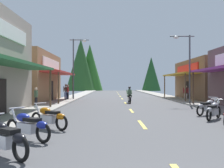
% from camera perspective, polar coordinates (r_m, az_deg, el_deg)
% --- Properties ---
extents(ground, '(10.32, 79.73, 0.10)m').
position_cam_1_polar(ground, '(27.45, 2.59, -3.84)').
color(ground, '#4C4C4F').
extents(sidewalk_left, '(2.27, 79.73, 0.12)m').
position_cam_1_polar(sidewalk_left, '(27.84, -10.48, -3.56)').
color(sidewalk_left, '#9E9991').
rests_on(sidewalk_left, ground).
extents(sidewalk_right, '(2.27, 79.73, 0.12)m').
position_cam_1_polar(sidewalk_right, '(28.47, 15.36, -3.48)').
color(sidewalk_right, gray).
rests_on(sidewalk_right, ground).
extents(centerline_dashes, '(0.16, 54.02, 0.01)m').
position_cam_1_polar(centerline_dashes, '(30.20, 2.32, -3.37)').
color(centerline_dashes, '#E0C64C').
rests_on(centerline_dashes, ground).
extents(storefront_left_far, '(10.73, 9.69, 4.92)m').
position_cam_1_polar(storefront_left_far, '(27.70, -22.50, 1.40)').
color(storefront_left_far, olive).
rests_on(storefront_left_far, ground).
extents(storefront_right_far, '(8.52, 10.83, 4.54)m').
position_cam_1_polar(storefront_right_far, '(31.40, 22.40, 0.90)').
color(storefront_right_far, brown).
rests_on(storefront_right_far, ground).
extents(streetlamp_left, '(2.13, 0.30, 6.82)m').
position_cam_1_polar(streetlamp_left, '(28.61, -8.11, 5.21)').
color(streetlamp_left, '#474C51').
rests_on(streetlamp_left, ground).
extents(streetlamp_right, '(2.13, 0.30, 6.09)m').
position_cam_1_polar(streetlamp_right, '(23.19, 16.34, 5.41)').
color(streetlamp_right, '#474C51').
rests_on(streetlamp_right, ground).
extents(motorcycle_parked_right_3, '(1.43, 1.72, 1.04)m').
position_cam_1_polar(motorcycle_parked_right_3, '(13.83, 21.95, -5.47)').
color(motorcycle_parked_right_3, black).
rests_on(motorcycle_parked_right_3, ground).
extents(motorcycle_parked_right_4, '(1.81, 1.31, 1.04)m').
position_cam_1_polar(motorcycle_parked_right_4, '(15.68, 20.80, -4.81)').
color(motorcycle_parked_right_4, black).
rests_on(motorcycle_parked_right_4, ground).
extents(motorcycle_parked_left_0, '(1.75, 1.40, 1.04)m').
position_cam_1_polar(motorcycle_parked_left_0, '(6.95, -23.20, -11.00)').
color(motorcycle_parked_left_0, black).
rests_on(motorcycle_parked_left_0, ground).
extents(motorcycle_parked_left_1, '(1.84, 1.26, 1.04)m').
position_cam_1_polar(motorcycle_parked_left_1, '(8.66, -18.50, -8.80)').
color(motorcycle_parked_left_1, black).
rests_on(motorcycle_parked_left_1, ground).
extents(motorcycle_parked_left_2, '(1.80, 1.33, 1.04)m').
position_cam_1_polar(motorcycle_parked_left_2, '(10.53, -14.05, -7.21)').
color(motorcycle_parked_left_2, black).
rests_on(motorcycle_parked_left_2, ground).
extents(rider_cruising_lead, '(0.60, 2.14, 1.57)m').
position_cam_1_polar(rider_cruising_lead, '(23.77, 3.96, -2.74)').
color(rider_cruising_lead, black).
rests_on(rider_cruising_lead, ground).
extents(pedestrian_by_shop, '(0.27, 0.57, 1.71)m').
position_cam_1_polar(pedestrian_by_shop, '(28.17, -9.91, -1.61)').
color(pedestrian_by_shop, black).
rests_on(pedestrian_by_shop, ground).
extents(pedestrian_browsing, '(0.30, 0.57, 1.53)m').
position_cam_1_polar(pedestrian_browsing, '(20.18, -16.77, -2.61)').
color(pedestrian_browsing, black).
rests_on(pedestrian_browsing, ground).
extents(pedestrian_waiting, '(0.56, 0.33, 1.78)m').
position_cam_1_polar(pedestrian_waiting, '(28.41, -10.38, -1.51)').
color(pedestrian_waiting, '#333F8C').
rests_on(pedestrian_waiting, ground).
extents(pedestrian_strolling, '(0.50, 0.41, 1.64)m').
position_cam_1_polar(pedestrian_strolling, '(26.58, 16.31, -1.82)').
color(pedestrian_strolling, '#B2A599').
rests_on(pedestrian_strolling, ground).
extents(treeline_backdrop, '(25.20, 12.17, 13.49)m').
position_cam_1_polar(treeline_backdrop, '(67.88, -5.24, 3.84)').
color(treeline_backdrop, '#275423').
rests_on(treeline_backdrop, ground).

